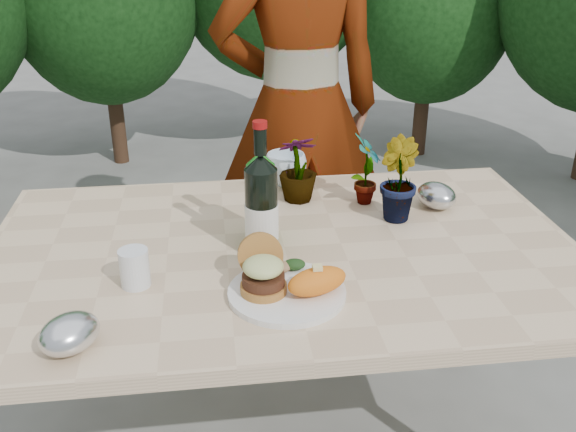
{
  "coord_description": "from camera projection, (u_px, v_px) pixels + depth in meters",
  "views": [
    {
      "loc": [
        -0.19,
        -1.52,
        1.57
      ],
      "look_at": [
        0.0,
        -0.08,
        0.88
      ],
      "focal_mm": 40.0,
      "sensor_mm": 36.0,
      "label": 1
    }
  ],
  "objects": [
    {
      "name": "patio_table",
      "position": [
        284.0,
        265.0,
        1.76
      ],
      "size": [
        1.6,
        1.0,
        0.75
      ],
      "color": "beige",
      "rests_on": "ground"
    },
    {
      "name": "shrub_hedge",
      "position": [
        306.0,
        2.0,
        3.1
      ],
      "size": [
        6.92,
        5.12,
        2.3
      ],
      "color": "#382316",
      "rests_on": "ground"
    },
    {
      "name": "dinner_plate",
      "position": [
        287.0,
        293.0,
        1.51
      ],
      "size": [
        0.28,
        0.28,
        0.01
      ],
      "primitive_type": "cylinder",
      "color": "white",
      "rests_on": "patio_table"
    },
    {
      "name": "burger_stack",
      "position": [
        263.0,
        271.0,
        1.5
      ],
      "size": [
        0.11,
        0.16,
        0.11
      ],
      "color": "#B7722D",
      "rests_on": "dinner_plate"
    },
    {
      "name": "sweet_potato",
      "position": [
        317.0,
        281.0,
        1.49
      ],
      "size": [
        0.17,
        0.12,
        0.06
      ],
      "primitive_type": "ellipsoid",
      "rotation": [
        0.0,
        0.0,
        0.35
      ],
      "color": "orange",
      "rests_on": "dinner_plate"
    },
    {
      "name": "grilled_veg",
      "position": [
        289.0,
        265.0,
        1.59
      ],
      "size": [
        0.08,
        0.05,
        0.03
      ],
      "color": "olive",
      "rests_on": "dinner_plate"
    },
    {
      "name": "wine_bottle",
      "position": [
        262.0,
        208.0,
        1.64
      ],
      "size": [
        0.09,
        0.09,
        0.36
      ],
      "rotation": [
        0.0,
        0.0,
        -0.3
      ],
      "color": "black",
      "rests_on": "patio_table"
    },
    {
      "name": "sparkling_water",
      "position": [
        261.0,
        197.0,
        1.73
      ],
      "size": [
        0.08,
        0.08,
        0.33
      ],
      "rotation": [
        0.0,
        0.0,
        0.36
      ],
      "color": "#178119",
      "rests_on": "patio_table"
    },
    {
      "name": "plastic_cup",
      "position": [
        135.0,
        268.0,
        1.54
      ],
      "size": [
        0.07,
        0.07,
        0.09
      ],
      "primitive_type": "cylinder",
      "color": "silver",
      "rests_on": "patio_table"
    },
    {
      "name": "seedling_left",
      "position": [
        366.0,
        169.0,
        1.95
      ],
      "size": [
        0.12,
        0.14,
        0.22
      ],
      "primitive_type": "imported",
      "rotation": [
        0.0,
        0.0,
        1.19
      ],
      "color": "#25531C",
      "rests_on": "patio_table"
    },
    {
      "name": "seedling_mid",
      "position": [
        397.0,
        179.0,
        1.85
      ],
      "size": [
        0.13,
        0.15,
        0.24
      ],
      "primitive_type": "imported",
      "rotation": [
        0.0,
        0.0,
        1.73
      ],
      "color": "#2C591E",
      "rests_on": "patio_table"
    },
    {
      "name": "seedling_right",
      "position": [
        298.0,
        168.0,
        1.98
      ],
      "size": [
        0.14,
        0.14,
        0.21
      ],
      "primitive_type": "imported",
      "rotation": [
        0.0,
        0.0,
        3.3
      ],
      "color": "#20521C",
      "rests_on": "patio_table"
    },
    {
      "name": "blue_bowl",
      "position": [
        286.0,
        169.0,
        2.11
      ],
      "size": [
        0.15,
        0.15,
        0.11
      ],
      "primitive_type": "imported",
      "rotation": [
        0.0,
        0.0,
        -0.12
      ],
      "color": "white",
      "rests_on": "patio_table"
    },
    {
      "name": "foil_packet_left",
      "position": [
        69.0,
        333.0,
        1.31
      ],
      "size": [
        0.17,
        0.17,
        0.08
      ],
      "primitive_type": "ellipsoid",
      "rotation": [
        0.0,
        0.0,
        0.85
      ],
      "color": "silver",
      "rests_on": "patio_table"
    },
    {
      "name": "foil_packet_right",
      "position": [
        436.0,
        195.0,
        1.95
      ],
      "size": [
        0.15,
        0.16,
        0.08
      ],
      "primitive_type": "ellipsoid",
      "rotation": [
        0.0,
        0.0,
        1.98
      ],
      "color": "#B8BABF",
      "rests_on": "patio_table"
    },
    {
      "name": "person",
      "position": [
        299.0,
        108.0,
        2.42
      ],
      "size": [
        0.68,
        0.47,
        1.8
      ],
      "primitive_type": "imported",
      "rotation": [
        0.0,
        0.0,
        3.2
      ],
      "color": "#A27251",
      "rests_on": "ground"
    }
  ]
}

